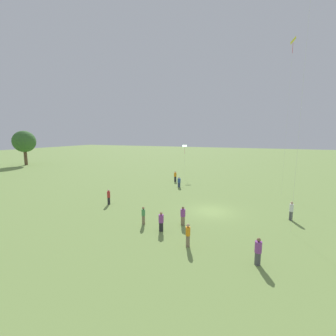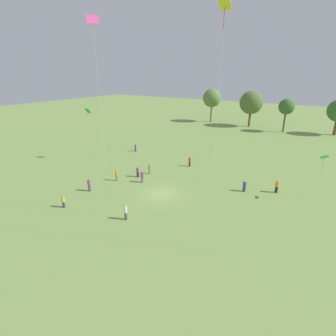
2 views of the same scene
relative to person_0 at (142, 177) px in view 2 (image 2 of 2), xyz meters
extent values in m
plane|color=#7A994C|center=(4.58, -1.74, -0.84)|extent=(240.00, 240.00, 0.00)
cylinder|color=brown|center=(-12.27, 52.33, 1.90)|extent=(0.48, 0.48, 5.48)
sphere|color=#5B7F42|center=(-12.27, 52.33, 6.83)|extent=(5.84, 5.84, 5.84)
cylinder|color=brown|center=(0.73, 51.27, 1.43)|extent=(0.64, 0.64, 4.55)
sphere|color=#516B33|center=(0.73, 51.27, 6.24)|extent=(6.74, 6.74, 6.74)
cylinder|color=brown|center=(10.95, 48.45, 1.83)|extent=(0.48, 0.48, 5.34)
sphere|color=#38662D|center=(10.95, 48.45, 6.05)|extent=(4.13, 4.13, 4.13)
cylinder|color=brown|center=(22.95, 51.95, 1.25)|extent=(0.80, 0.80, 4.20)
cylinder|color=#847056|center=(0.00, 0.00, -0.44)|extent=(0.43, 0.43, 0.81)
cylinder|color=purple|center=(0.00, 0.00, 0.30)|extent=(0.50, 0.50, 0.67)
sphere|color=brown|center=(0.00, 0.00, 0.76)|extent=(0.24, 0.24, 0.24)
cylinder|color=#333D5B|center=(13.82, 5.12, -0.45)|extent=(0.57, 0.57, 0.78)
cylinder|color=#2D5193|center=(13.82, 5.12, 0.25)|extent=(0.68, 0.68, 0.63)
sphere|color=beige|center=(13.82, 5.12, 0.69)|extent=(0.24, 0.24, 0.24)
cylinder|color=#232328|center=(-1.96, 1.32, -0.46)|extent=(0.40, 0.40, 0.77)
cylinder|color=purple|center=(-1.96, 1.32, 0.27)|extent=(0.47, 0.47, 0.68)
sphere|color=#A87A56|center=(-1.96, 1.32, 0.73)|extent=(0.24, 0.24, 0.24)
cylinder|color=#232328|center=(2.58, 10.06, -0.43)|extent=(0.37, 0.37, 0.83)
cylinder|color=#B72D2D|center=(2.58, 10.06, 0.35)|extent=(0.44, 0.44, 0.73)
sphere|color=beige|center=(2.58, 10.06, 0.84)|extent=(0.24, 0.24, 0.24)
cylinder|color=#232328|center=(17.64, 7.13, -0.39)|extent=(0.52, 0.52, 0.90)
cylinder|color=orange|center=(17.64, 7.13, 0.40)|extent=(0.61, 0.61, 0.69)
sphere|color=tan|center=(17.64, 7.13, 0.87)|extent=(0.24, 0.24, 0.24)
cylinder|color=#4C4C51|center=(4.95, -9.34, -0.41)|extent=(0.43, 0.43, 0.88)
cylinder|color=white|center=(4.95, -9.34, 0.40)|extent=(0.51, 0.51, 0.73)
sphere|color=tan|center=(4.95, -9.34, 0.88)|extent=(0.24, 0.24, 0.24)
cylinder|color=#4C4C51|center=(-4.30, -6.38, -0.43)|extent=(0.43, 0.43, 0.83)
cylinder|color=purple|center=(-4.30, -6.38, 0.35)|extent=(0.51, 0.51, 0.73)
sphere|color=brown|center=(-4.30, -6.38, 0.84)|extent=(0.24, 0.24, 0.24)
cylinder|color=#333D5B|center=(-11.29, 12.14, -0.46)|extent=(0.43, 0.43, 0.76)
cylinder|color=purple|center=(-11.29, 12.14, 0.19)|extent=(0.50, 0.50, 0.55)
sphere|color=brown|center=(-11.29, 12.14, 0.59)|extent=(0.24, 0.24, 0.24)
cylinder|color=#847056|center=(-3.72, -1.60, -0.41)|extent=(0.41, 0.41, 0.87)
cylinder|color=orange|center=(-3.72, -1.60, 0.35)|extent=(0.48, 0.48, 0.66)
sphere|color=tan|center=(-3.72, -1.60, 0.80)|extent=(0.24, 0.24, 0.24)
cylinder|color=#333D5B|center=(-3.31, -11.33, -0.47)|extent=(0.44, 0.44, 0.75)
cylinder|color=gold|center=(-3.31, -11.33, 0.22)|extent=(0.52, 0.52, 0.62)
sphere|color=#A87A56|center=(-3.31, -11.33, 0.64)|extent=(0.24, 0.24, 0.24)
cylinder|color=#847056|center=(-1.22, 3.42, -0.42)|extent=(0.32, 0.32, 0.84)
cylinder|color=#4C9956|center=(-1.22, 3.42, 0.29)|extent=(0.37, 0.37, 0.58)
sphere|color=#A87A56|center=(-1.22, 3.42, 0.70)|extent=(0.24, 0.24, 0.24)
cube|color=green|center=(22.40, 6.97, 5.18)|extent=(1.03, 1.07, 0.35)
cylinder|color=#E54C99|center=(22.40, 6.97, 4.28)|extent=(0.04, 0.04, 1.27)
cylinder|color=silver|center=(22.40, 6.97, 2.17)|extent=(0.01, 0.01, 6.02)
cube|color=#E54C99|center=(2.04, -9.00, 19.34)|extent=(1.33, 1.36, 0.87)
cylinder|color=yellow|center=(2.04, -9.00, 18.39)|extent=(0.04, 0.04, 1.22)
cylinder|color=silver|center=(2.04, -9.00, 9.25)|extent=(0.01, 0.01, 20.18)
cube|color=green|center=(-14.31, 3.25, 8.30)|extent=(1.05, 0.66, 0.84)
cylinder|color=yellow|center=(-14.31, 3.25, 7.35)|extent=(0.04, 0.04, 1.29)
cylinder|color=silver|center=(-14.31, 3.25, 3.73)|extent=(0.01, 0.01, 9.15)
cube|color=yellow|center=(15.11, -9.41, 19.01)|extent=(0.91, 0.68, 0.64)
cylinder|color=red|center=(15.11, -9.41, 18.12)|extent=(0.04, 0.04, 1.27)
cylinder|color=silver|center=(15.11, -9.41, 9.08)|extent=(0.01, 0.01, 19.85)
camera|label=1|loc=(-18.70, -5.99, 7.38)|focal=24.00mm
camera|label=2|loc=(22.79, -28.35, 14.79)|focal=28.00mm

